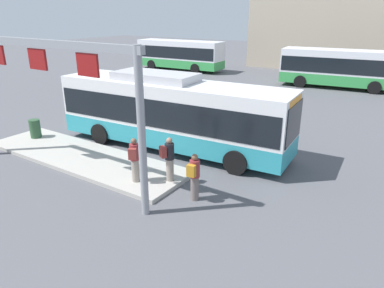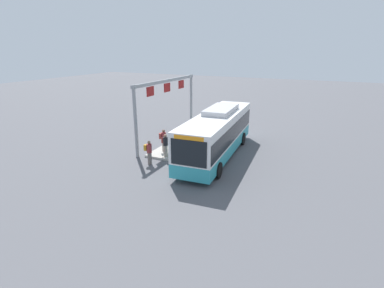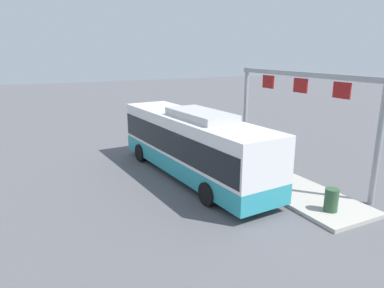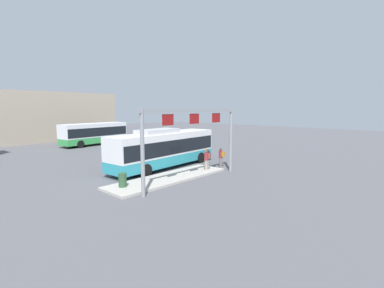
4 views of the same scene
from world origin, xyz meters
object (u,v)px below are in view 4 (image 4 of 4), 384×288
object	(u,v)px
person_waiting_near	(221,157)
person_waiting_mid	(207,159)
trash_bin	(123,180)
bus_main	(165,147)
bus_background_left	(94,133)
person_boarding	(207,157)

from	to	relation	value
person_waiting_near	person_waiting_mid	bearing A→B (deg)	89.77
person_waiting_mid	trash_bin	world-z (taller)	person_waiting_mid
bus_main	person_waiting_mid	xyz separation A→B (m)	(1.17, -3.83, -0.76)
bus_background_left	trash_bin	distance (m)	23.80
bus_main	person_boarding	xyz separation A→B (m)	(2.15, -3.09, -0.76)
bus_main	person_waiting_near	distance (m)	5.11
bus_background_left	person_waiting_near	size ratio (longest dim) A/B	5.90
trash_bin	bus_main	bearing A→B (deg)	24.66
person_waiting_near	bus_background_left	bearing A→B (deg)	-6.76
bus_main	person_waiting_near	size ratio (longest dim) A/B	6.69
person_waiting_near	person_waiting_mid	world-z (taller)	person_waiting_mid
person_waiting_mid	bus_background_left	bearing A→B (deg)	-34.37
bus_main	bus_background_left	xyz separation A→B (m)	(3.49, 18.83, -0.04)
bus_main	trash_bin	size ratio (longest dim) A/B	12.42
bus_main	person_waiting_near	world-z (taller)	bus_main
person_waiting_near	trash_bin	world-z (taller)	person_waiting_near
bus_background_left	person_waiting_near	world-z (taller)	bus_background_left
bus_background_left	trash_bin	size ratio (longest dim) A/B	10.94
person_boarding	trash_bin	distance (m)	8.41
bus_background_left	person_boarding	size ratio (longest dim) A/B	5.90
bus_background_left	person_waiting_near	bearing A→B (deg)	83.83
bus_background_left	person_boarding	distance (m)	21.97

